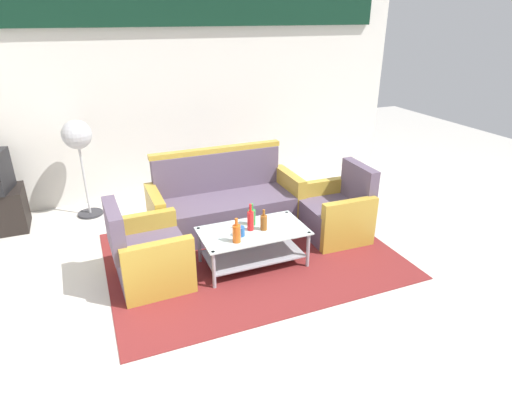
{
  "coord_description": "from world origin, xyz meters",
  "views": [
    {
      "loc": [
        -1.43,
        -3.0,
        2.45
      ],
      "look_at": [
        0.09,
        0.71,
        0.65
      ],
      "focal_mm": 30.03,
      "sensor_mm": 36.0,
      "label": 1
    }
  ],
  "objects_px": {
    "bottle_orange": "(237,233)",
    "bottle_green": "(252,217)",
    "cup": "(241,231)",
    "coffee_table": "(253,242)",
    "couch": "(225,205)",
    "bottle_red": "(250,220)",
    "pedestal_fan": "(78,140)",
    "armchair_left": "(148,256)",
    "bottle_brown": "(264,222)",
    "armchair_right": "(336,213)"
  },
  "relations": [
    {
      "from": "bottle_orange",
      "to": "bottle_green",
      "type": "bearing_deg",
      "value": 46.47
    },
    {
      "from": "bottle_orange",
      "to": "cup",
      "type": "bearing_deg",
      "value": 51.62
    },
    {
      "from": "coffee_table",
      "to": "bottle_orange",
      "type": "xyz_separation_m",
      "value": [
        -0.24,
        -0.16,
        0.23
      ]
    },
    {
      "from": "couch",
      "to": "bottle_orange",
      "type": "bearing_deg",
      "value": 77.1
    },
    {
      "from": "bottle_red",
      "to": "pedestal_fan",
      "type": "height_order",
      "value": "pedestal_fan"
    },
    {
      "from": "coffee_table",
      "to": "cup",
      "type": "relative_size",
      "value": 11.0
    },
    {
      "from": "bottle_green",
      "to": "bottle_orange",
      "type": "relative_size",
      "value": 0.95
    },
    {
      "from": "couch",
      "to": "armchair_left",
      "type": "bearing_deg",
      "value": 36.98
    },
    {
      "from": "armchair_left",
      "to": "coffee_table",
      "type": "xyz_separation_m",
      "value": [
        1.06,
        -0.1,
        -0.02
      ]
    },
    {
      "from": "bottle_brown",
      "to": "cup",
      "type": "distance_m",
      "value": 0.27
    },
    {
      "from": "bottle_brown",
      "to": "pedestal_fan",
      "type": "bearing_deg",
      "value": 129.49
    },
    {
      "from": "armchair_left",
      "to": "bottle_green",
      "type": "height_order",
      "value": "armchair_left"
    },
    {
      "from": "armchair_left",
      "to": "pedestal_fan",
      "type": "distance_m",
      "value": 2.07
    },
    {
      "from": "coffee_table",
      "to": "bottle_green",
      "type": "bearing_deg",
      "value": 73.53
    },
    {
      "from": "bottle_orange",
      "to": "cup",
      "type": "height_order",
      "value": "bottle_orange"
    },
    {
      "from": "armchair_right",
      "to": "coffee_table",
      "type": "xyz_separation_m",
      "value": [
        -1.16,
        -0.25,
        -0.02
      ]
    },
    {
      "from": "couch",
      "to": "coffee_table",
      "type": "height_order",
      "value": "couch"
    },
    {
      "from": "bottle_green",
      "to": "cup",
      "type": "relative_size",
      "value": 2.39
    },
    {
      "from": "bottle_green",
      "to": "bottle_brown",
      "type": "distance_m",
      "value": 0.17
    },
    {
      "from": "couch",
      "to": "cup",
      "type": "distance_m",
      "value": 1.0
    },
    {
      "from": "couch",
      "to": "armchair_left",
      "type": "xyz_separation_m",
      "value": [
        -1.06,
        -0.81,
        -0.03
      ]
    },
    {
      "from": "coffee_table",
      "to": "cup",
      "type": "bearing_deg",
      "value": -157.94
    },
    {
      "from": "couch",
      "to": "bottle_green",
      "type": "relative_size",
      "value": 7.54
    },
    {
      "from": "bottle_orange",
      "to": "pedestal_fan",
      "type": "relative_size",
      "value": 0.2
    },
    {
      "from": "pedestal_fan",
      "to": "cup",
      "type": "bearing_deg",
      "value": -55.84
    },
    {
      "from": "armchair_left",
      "to": "pedestal_fan",
      "type": "height_order",
      "value": "pedestal_fan"
    },
    {
      "from": "bottle_red",
      "to": "pedestal_fan",
      "type": "bearing_deg",
      "value": 127.78
    },
    {
      "from": "bottle_orange",
      "to": "pedestal_fan",
      "type": "distance_m",
      "value": 2.55
    },
    {
      "from": "coffee_table",
      "to": "bottle_brown",
      "type": "xyz_separation_m",
      "value": [
        0.11,
        -0.03,
        0.22
      ]
    },
    {
      "from": "armchair_left",
      "to": "bottle_brown",
      "type": "relative_size",
      "value": 3.77
    },
    {
      "from": "bottle_red",
      "to": "bottle_brown",
      "type": "xyz_separation_m",
      "value": [
        0.13,
        -0.05,
        -0.02
      ]
    },
    {
      "from": "armchair_right",
      "to": "cup",
      "type": "xyz_separation_m",
      "value": [
        -1.32,
        -0.31,
        0.17
      ]
    },
    {
      "from": "coffee_table",
      "to": "bottle_green",
      "type": "relative_size",
      "value": 4.59
    },
    {
      "from": "bottle_red",
      "to": "bottle_green",
      "type": "bearing_deg",
      "value": 59.63
    },
    {
      "from": "bottle_brown",
      "to": "bottle_orange",
      "type": "height_order",
      "value": "bottle_orange"
    },
    {
      "from": "bottle_red",
      "to": "bottle_orange",
      "type": "relative_size",
      "value": 1.15
    },
    {
      "from": "armchair_left",
      "to": "bottle_orange",
      "type": "height_order",
      "value": "armchair_left"
    },
    {
      "from": "armchair_left",
      "to": "bottle_orange",
      "type": "bearing_deg",
      "value": 70.14
    },
    {
      "from": "bottle_green",
      "to": "armchair_right",
      "type": "bearing_deg",
      "value": 6.13
    },
    {
      "from": "cup",
      "to": "pedestal_fan",
      "type": "bearing_deg",
      "value": 124.16
    },
    {
      "from": "coffee_table",
      "to": "bottle_orange",
      "type": "distance_m",
      "value": 0.37
    },
    {
      "from": "armchair_left",
      "to": "cup",
      "type": "relative_size",
      "value": 8.5
    },
    {
      "from": "pedestal_fan",
      "to": "armchair_right",
      "type": "bearing_deg",
      "value": -32.58
    },
    {
      "from": "armchair_right",
      "to": "bottle_orange",
      "type": "xyz_separation_m",
      "value": [
        -1.4,
        -0.41,
        0.22
      ]
    },
    {
      "from": "bottle_brown",
      "to": "armchair_right",
      "type": "bearing_deg",
      "value": 14.57
    },
    {
      "from": "armchair_right",
      "to": "pedestal_fan",
      "type": "xyz_separation_m",
      "value": [
        -2.7,
        1.73,
        0.73
      ]
    },
    {
      "from": "bottle_red",
      "to": "cup",
      "type": "distance_m",
      "value": 0.17
    },
    {
      "from": "couch",
      "to": "pedestal_fan",
      "type": "xyz_separation_m",
      "value": [
        -1.54,
        1.06,
        0.7
      ]
    },
    {
      "from": "coffee_table",
      "to": "bottle_green",
      "type": "xyz_separation_m",
      "value": [
        0.04,
        0.13,
        0.23
      ]
    },
    {
      "from": "cup",
      "to": "pedestal_fan",
      "type": "distance_m",
      "value": 2.52
    }
  ]
}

